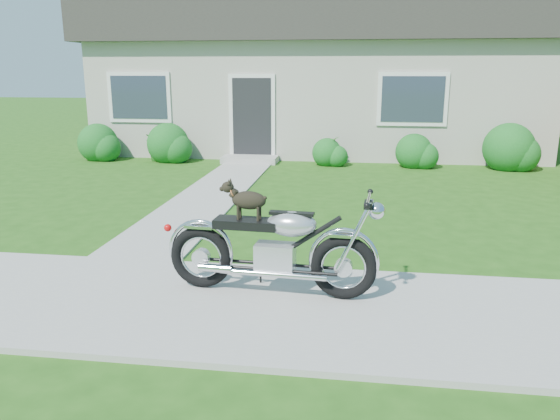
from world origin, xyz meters
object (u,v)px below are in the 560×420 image
object	(u,v)px
potted_plant_right	(333,151)
motorcycle_with_dog	(274,246)
house	(319,75)
potted_plant_left	(157,147)

from	to	relation	value
potted_plant_right	motorcycle_with_dog	bearing A→B (deg)	-91.44
house	potted_plant_left	bearing A→B (deg)	-138.66
potted_plant_left	house	bearing A→B (deg)	41.34
potted_plant_left	potted_plant_right	bearing A→B (deg)	0.00
house	potted_plant_left	size ratio (longest dim) A/B	18.03
motorcycle_with_dog	potted_plant_left	bearing A→B (deg)	121.48
house	potted_plant_left	world-z (taller)	house
house	potted_plant_right	xyz separation A→B (m)	(0.61, -3.44, -1.80)
house	motorcycle_with_dog	xyz separation A→B (m)	(0.40, -11.70, -1.61)
house	potted_plant_right	distance (m)	3.93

